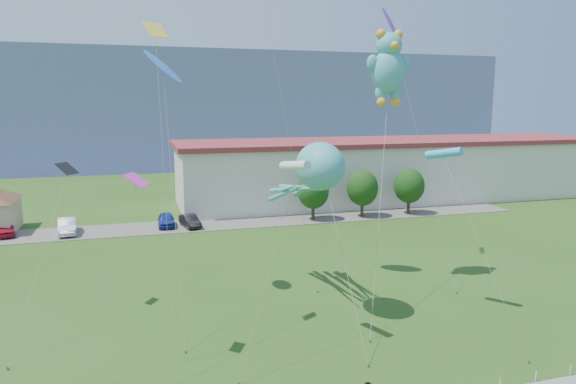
{
  "coord_description": "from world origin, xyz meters",
  "views": [
    {
      "loc": [
        -8.44,
        -19.49,
        12.88
      ],
      "look_at": [
        -0.47,
        8.0,
        7.99
      ],
      "focal_mm": 32.0,
      "sensor_mm": 36.0,
      "label": 1
    }
  ],
  "objects_px": {
    "teddy_bear_kite": "(389,66)",
    "parked_car_blue": "(166,220)",
    "parked_car_silver": "(67,226)",
    "parked_car_black": "(190,221)",
    "warehouse": "(399,169)",
    "parked_car_red": "(5,228)",
    "octopus_kite": "(312,177)"
  },
  "relations": [
    {
      "from": "parked_car_black",
      "to": "parked_car_blue",
      "type": "bearing_deg",
      "value": 146.87
    },
    {
      "from": "parked_car_silver",
      "to": "parked_car_black",
      "type": "bearing_deg",
      "value": -8.81
    },
    {
      "from": "parked_car_red",
      "to": "teddy_bear_kite",
      "type": "distance_m",
      "value": 40.18
    },
    {
      "from": "parked_car_silver",
      "to": "parked_car_black",
      "type": "height_order",
      "value": "parked_car_silver"
    },
    {
      "from": "parked_car_black",
      "to": "teddy_bear_kite",
      "type": "distance_m",
      "value": 28.21
    },
    {
      "from": "parked_car_red",
      "to": "parked_car_blue",
      "type": "xyz_separation_m",
      "value": [
        15.58,
        -0.5,
        -0.01
      ]
    },
    {
      "from": "teddy_bear_kite",
      "to": "octopus_kite",
      "type": "bearing_deg",
      "value": -152.2
    },
    {
      "from": "warehouse",
      "to": "parked_car_silver",
      "type": "bearing_deg",
      "value": -167.7
    },
    {
      "from": "parked_car_silver",
      "to": "octopus_kite",
      "type": "bearing_deg",
      "value": -61.26
    },
    {
      "from": "parked_car_blue",
      "to": "octopus_kite",
      "type": "relative_size",
      "value": 0.3
    },
    {
      "from": "teddy_bear_kite",
      "to": "parked_car_silver",
      "type": "bearing_deg",
      "value": 138.76
    },
    {
      "from": "parked_car_silver",
      "to": "octopus_kite",
      "type": "xyz_separation_m",
      "value": [
        17.49,
        -24.81,
        7.67
      ]
    },
    {
      "from": "parked_car_blue",
      "to": "parked_car_black",
      "type": "xyz_separation_m",
      "value": [
        2.4,
        -0.95,
        -0.06
      ]
    },
    {
      "from": "parked_car_blue",
      "to": "parked_car_black",
      "type": "height_order",
      "value": "parked_car_blue"
    },
    {
      "from": "parked_car_red",
      "to": "parked_car_silver",
      "type": "xyz_separation_m",
      "value": [
        5.85,
        -0.95,
        0.06
      ]
    },
    {
      "from": "parked_car_silver",
      "to": "parked_car_black",
      "type": "xyz_separation_m",
      "value": [
        12.14,
        -0.5,
        -0.13
      ]
    },
    {
      "from": "warehouse",
      "to": "octopus_kite",
      "type": "xyz_separation_m",
      "value": [
        -24.32,
        -33.92,
        4.38
      ]
    },
    {
      "from": "parked_car_blue",
      "to": "teddy_bear_kite",
      "type": "distance_m",
      "value": 29.97
    },
    {
      "from": "teddy_bear_kite",
      "to": "parked_car_blue",
      "type": "bearing_deg",
      "value": 123.76
    },
    {
      "from": "warehouse",
      "to": "parked_car_red",
      "type": "xyz_separation_m",
      "value": [
        -47.65,
        -8.16,
        -3.34
      ]
    },
    {
      "from": "warehouse",
      "to": "parked_car_silver",
      "type": "distance_m",
      "value": 42.91
    },
    {
      "from": "warehouse",
      "to": "parked_car_black",
      "type": "bearing_deg",
      "value": -162.04
    },
    {
      "from": "parked_car_silver",
      "to": "parked_car_black",
      "type": "distance_m",
      "value": 12.15
    },
    {
      "from": "octopus_kite",
      "to": "warehouse",
      "type": "bearing_deg",
      "value": 54.37
    },
    {
      "from": "parked_car_red",
      "to": "parked_car_black",
      "type": "relative_size",
      "value": 1.07
    },
    {
      "from": "parked_car_blue",
      "to": "teddy_bear_kite",
      "type": "xyz_separation_m",
      "value": [
        14.5,
        -21.7,
        14.73
      ]
    },
    {
      "from": "warehouse",
      "to": "parked_car_red",
      "type": "relative_size",
      "value": 14.31
    },
    {
      "from": "parked_car_black",
      "to": "parked_car_silver",
      "type": "bearing_deg",
      "value": 166.13
    },
    {
      "from": "warehouse",
      "to": "octopus_kite",
      "type": "relative_size",
      "value": 4.39
    },
    {
      "from": "parked_car_red",
      "to": "octopus_kite",
      "type": "bearing_deg",
      "value": -60.62
    },
    {
      "from": "warehouse",
      "to": "parked_car_silver",
      "type": "xyz_separation_m",
      "value": [
        -41.8,
        -9.11,
        -3.28
      ]
    },
    {
      "from": "parked_car_silver",
      "to": "parked_car_blue",
      "type": "distance_m",
      "value": 9.75
    }
  ]
}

